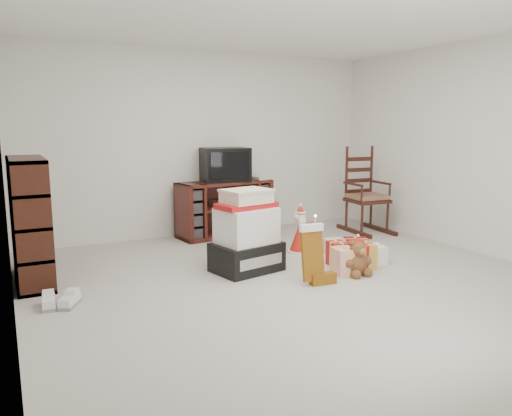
{
  "coord_description": "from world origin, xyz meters",
  "views": [
    {
      "loc": [
        -2.5,
        -3.98,
        1.52
      ],
      "look_at": [
        -0.17,
        0.6,
        0.65
      ],
      "focal_mm": 35.0,
      "sensor_mm": 36.0,
      "label": 1
    }
  ],
  "objects_px": {
    "rocking_chair": "(364,202)",
    "crt_television": "(225,165)",
    "tv_stand": "(225,208)",
    "gift_cluster": "(349,252)",
    "santa_figurine": "(300,235)",
    "red_suitcase": "(251,249)",
    "bookshelf": "(30,223)",
    "teddy_bear": "(356,260)",
    "gift_pile": "(247,236)",
    "sneaker_pair": "(59,302)",
    "mrs_claus_figurine": "(240,241)"
  },
  "relations": [
    {
      "from": "teddy_bear",
      "to": "santa_figurine",
      "type": "bearing_deg",
      "value": 92.56
    },
    {
      "from": "bookshelf",
      "to": "mrs_claus_figurine",
      "type": "distance_m",
      "value": 2.15
    },
    {
      "from": "teddy_bear",
      "to": "crt_television",
      "type": "distance_m",
      "value": 2.49
    },
    {
      "from": "gift_pile",
      "to": "gift_cluster",
      "type": "xyz_separation_m",
      "value": [
        1.16,
        -0.23,
        -0.25
      ]
    },
    {
      "from": "teddy_bear",
      "to": "sneaker_pair",
      "type": "bearing_deg",
      "value": 171.54
    },
    {
      "from": "rocking_chair",
      "to": "crt_television",
      "type": "xyz_separation_m",
      "value": [
        -1.86,
        0.66,
        0.55
      ]
    },
    {
      "from": "sneaker_pair",
      "to": "crt_television",
      "type": "bearing_deg",
      "value": 52.9
    },
    {
      "from": "gift_pile",
      "to": "crt_television",
      "type": "bearing_deg",
      "value": 61.67
    },
    {
      "from": "santa_figurine",
      "to": "rocking_chair",
      "type": "bearing_deg",
      "value": 23.6
    },
    {
      "from": "rocking_chair",
      "to": "gift_pile",
      "type": "bearing_deg",
      "value": -152.74
    },
    {
      "from": "santa_figurine",
      "to": "sneaker_pair",
      "type": "xyz_separation_m",
      "value": [
        -2.75,
        -0.59,
        -0.18
      ]
    },
    {
      "from": "santa_figurine",
      "to": "sneaker_pair",
      "type": "distance_m",
      "value": 2.82
    },
    {
      "from": "teddy_bear",
      "to": "santa_figurine",
      "type": "height_order",
      "value": "santa_figurine"
    },
    {
      "from": "mrs_claus_figurine",
      "to": "teddy_bear",
      "type": "bearing_deg",
      "value": -50.07
    },
    {
      "from": "bookshelf",
      "to": "sneaker_pair",
      "type": "relative_size",
      "value": 3.55
    },
    {
      "from": "bookshelf",
      "to": "gift_cluster",
      "type": "relative_size",
      "value": 1.2
    },
    {
      "from": "gift_pile",
      "to": "teddy_bear",
      "type": "bearing_deg",
      "value": -46.42
    },
    {
      "from": "red_suitcase",
      "to": "mrs_claus_figurine",
      "type": "distance_m",
      "value": 0.37
    },
    {
      "from": "santa_figurine",
      "to": "gift_pile",
      "type": "bearing_deg",
      "value": -157.66
    },
    {
      "from": "bookshelf",
      "to": "crt_television",
      "type": "xyz_separation_m",
      "value": [
        2.51,
        1.05,
        0.4
      ]
    },
    {
      "from": "rocking_chair",
      "to": "crt_television",
      "type": "distance_m",
      "value": 2.05
    },
    {
      "from": "bookshelf",
      "to": "tv_stand",
      "type": "bearing_deg",
      "value": 22.84
    },
    {
      "from": "tv_stand",
      "to": "santa_figurine",
      "type": "distance_m",
      "value": 1.38
    },
    {
      "from": "gift_pile",
      "to": "red_suitcase",
      "type": "height_order",
      "value": "gift_pile"
    },
    {
      "from": "tv_stand",
      "to": "red_suitcase",
      "type": "bearing_deg",
      "value": -111.8
    },
    {
      "from": "gift_pile",
      "to": "mrs_claus_figurine",
      "type": "height_order",
      "value": "gift_pile"
    },
    {
      "from": "santa_figurine",
      "to": "sneaker_pair",
      "type": "height_order",
      "value": "santa_figurine"
    },
    {
      "from": "santa_figurine",
      "to": "red_suitcase",
      "type": "bearing_deg",
      "value": -155.68
    },
    {
      "from": "tv_stand",
      "to": "red_suitcase",
      "type": "distance_m",
      "value": 1.75
    },
    {
      "from": "red_suitcase",
      "to": "sneaker_pair",
      "type": "bearing_deg",
      "value": 178.61
    },
    {
      "from": "teddy_bear",
      "to": "mrs_claus_figurine",
      "type": "relative_size",
      "value": 0.59
    },
    {
      "from": "gift_cluster",
      "to": "gift_pile",
      "type": "bearing_deg",
      "value": 168.57
    },
    {
      "from": "tv_stand",
      "to": "gift_cluster",
      "type": "relative_size",
      "value": 1.36
    },
    {
      "from": "gift_pile",
      "to": "crt_television",
      "type": "distance_m",
      "value": 1.85
    },
    {
      "from": "gift_pile",
      "to": "red_suitcase",
      "type": "relative_size",
      "value": 1.6
    },
    {
      "from": "santa_figurine",
      "to": "gift_cluster",
      "type": "relative_size",
      "value": 0.58
    },
    {
      "from": "red_suitcase",
      "to": "tv_stand",
      "type": "bearing_deg",
      "value": 67.85
    },
    {
      "from": "red_suitcase",
      "to": "teddy_bear",
      "type": "bearing_deg",
      "value": -42.99
    },
    {
      "from": "gift_pile",
      "to": "mrs_claus_figurine",
      "type": "xyz_separation_m",
      "value": [
        0.09,
        0.36,
        -0.13
      ]
    },
    {
      "from": "santa_figurine",
      "to": "crt_television",
      "type": "bearing_deg",
      "value": 106.52
    },
    {
      "from": "teddy_bear",
      "to": "sneaker_pair",
      "type": "xyz_separation_m",
      "value": [
        -2.79,
        0.42,
        -0.12
      ]
    },
    {
      "from": "gift_cluster",
      "to": "crt_television",
      "type": "bearing_deg",
      "value": 109.12
    },
    {
      "from": "gift_pile",
      "to": "gift_cluster",
      "type": "bearing_deg",
      "value": -23.25
    },
    {
      "from": "bookshelf",
      "to": "sneaker_pair",
      "type": "distance_m",
      "value": 1.01
    },
    {
      "from": "teddy_bear",
      "to": "sneaker_pair",
      "type": "relative_size",
      "value": 1.07
    },
    {
      "from": "teddy_bear",
      "to": "mrs_claus_figurine",
      "type": "height_order",
      "value": "mrs_claus_figurine"
    },
    {
      "from": "tv_stand",
      "to": "teddy_bear",
      "type": "xyz_separation_m",
      "value": [
        0.45,
        -2.31,
        -0.22
      ]
    },
    {
      "from": "rocking_chair",
      "to": "mrs_claus_figurine",
      "type": "height_order",
      "value": "rocking_chair"
    },
    {
      "from": "red_suitcase",
      "to": "rocking_chair",
      "type": "bearing_deg",
      "value": 16.21
    },
    {
      "from": "sneaker_pair",
      "to": "crt_television",
      "type": "xyz_separation_m",
      "value": [
        2.36,
        1.9,
        0.93
      ]
    }
  ]
}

